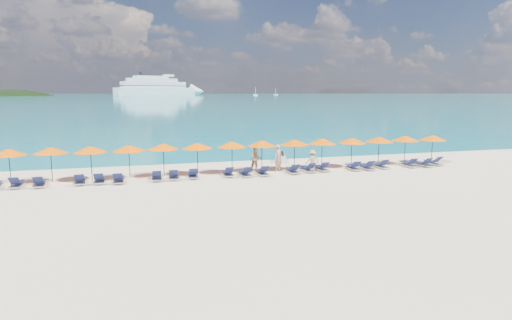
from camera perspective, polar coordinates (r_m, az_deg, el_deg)
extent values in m
plane|color=beige|center=(25.43, 1.82, -3.71)|extent=(1400.00, 1400.00, 0.00)
cube|color=#1FA9B2|center=(683.72, -15.13, 8.37)|extent=(1600.00, 1300.00, 0.01)
ellipsoid|color=black|center=(602.18, -29.33, 4.11)|extent=(162.00, 126.00, 85.50)
cube|color=white|center=(640.73, -13.24, 8.88)|extent=(116.18, 65.99, 10.66)
cone|color=white|center=(674.36, -7.78, 9.04)|extent=(30.83, 30.83, 23.46)
cube|color=white|center=(639.88, -13.45, 9.74)|extent=(93.36, 53.77, 8.53)
cube|color=white|center=(639.08, -13.64, 10.30)|extent=(73.13, 43.46, 5.33)
cube|color=white|center=(638.29, -13.83, 10.68)|extent=(50.31, 31.24, 3.73)
cube|color=black|center=(639.85, -13.44, 9.59)|extent=(94.52, 54.43, 0.96)
cube|color=black|center=(639.91, -13.45, 9.93)|extent=(92.20, 53.11, 0.96)
cylinder|color=black|center=(632.29, -15.08, 11.04)|extent=(4.69, 4.69, 5.87)
cube|color=white|center=(586.24, -0.05, 8.68)|extent=(6.06, 2.02, 1.62)
cylinder|color=white|center=(586.22, -0.05, 9.19)|extent=(0.36, 0.36, 10.10)
cube|color=white|center=(650.96, 2.63, 8.72)|extent=(6.03, 2.01, 1.61)
cylinder|color=white|center=(650.94, 2.64, 9.18)|extent=(0.36, 0.36, 10.05)
cube|color=silver|center=(34.87, 3.28, 0.24)|extent=(1.34, 2.26, 0.49)
cube|color=black|center=(34.65, 3.30, 0.78)|extent=(0.67, 0.97, 0.31)
cylinder|color=black|center=(35.33, 3.24, 1.16)|extent=(0.48, 0.18, 0.05)
imported|color=tan|center=(30.44, 3.05, 0.27)|extent=(0.84, 0.78, 1.93)
imported|color=tan|center=(30.36, 0.00, 0.10)|extent=(0.89, 0.55, 1.77)
imported|color=tan|center=(30.81, 7.53, -0.06)|extent=(1.01, 0.49, 1.54)
cylinder|color=black|center=(30.01, -29.99, -0.82)|extent=(0.05, 0.05, 2.20)
cone|color=#FF5F00|center=(29.88, -30.13, 0.92)|extent=(2.10, 2.10, 0.42)
sphere|color=black|center=(29.86, -30.16, 1.34)|extent=(0.08, 0.08, 0.08)
cylinder|color=black|center=(29.75, -25.62, -0.57)|extent=(0.05, 0.05, 2.20)
cone|color=#FF5F00|center=(29.62, -25.74, 1.19)|extent=(2.10, 2.10, 0.42)
sphere|color=black|center=(29.59, -25.77, 1.61)|extent=(0.08, 0.08, 0.08)
cylinder|color=black|center=(29.22, -21.11, -0.44)|extent=(0.05, 0.05, 2.20)
cone|color=#FF5F00|center=(29.09, -21.22, 1.34)|extent=(2.10, 2.10, 0.42)
sphere|color=black|center=(29.06, -21.24, 1.77)|extent=(0.08, 0.08, 0.08)
cylinder|color=black|center=(29.04, -16.53, -0.26)|extent=(0.05, 0.05, 2.20)
cone|color=#FF5F00|center=(28.91, -16.61, 1.54)|extent=(2.10, 2.10, 0.42)
sphere|color=black|center=(28.89, -16.63, 1.97)|extent=(0.08, 0.08, 0.08)
cylinder|color=black|center=(29.35, -12.21, 0.01)|extent=(0.05, 0.05, 2.20)
cone|color=#FF5F00|center=(29.22, -12.27, 1.79)|extent=(2.10, 2.10, 0.42)
sphere|color=black|center=(29.20, -12.28, 2.22)|extent=(0.08, 0.08, 0.08)
cylinder|color=black|center=(29.36, -7.81, 0.14)|extent=(0.05, 0.05, 2.20)
cone|color=#FF5F00|center=(29.23, -7.85, 1.92)|extent=(2.10, 2.10, 0.42)
sphere|color=black|center=(29.21, -7.86, 2.35)|extent=(0.08, 0.08, 0.08)
cylinder|color=black|center=(29.86, -3.21, 0.36)|extent=(0.05, 0.05, 2.20)
cone|color=#FF5F00|center=(29.73, -3.23, 2.11)|extent=(2.10, 2.10, 0.42)
sphere|color=black|center=(29.70, -3.23, 2.53)|extent=(0.08, 0.08, 0.08)
cylinder|color=black|center=(30.44, 0.79, 0.54)|extent=(0.05, 0.05, 2.20)
cone|color=#FF5F00|center=(30.31, 0.79, 2.26)|extent=(2.10, 2.10, 0.42)
sphere|color=black|center=(30.29, 0.80, 2.67)|extent=(0.08, 0.08, 0.08)
cylinder|color=black|center=(31.16, 5.14, 0.70)|extent=(0.05, 0.05, 2.20)
cone|color=#FF5F00|center=(31.04, 5.16, 2.38)|extent=(2.10, 2.10, 0.42)
sphere|color=black|center=(31.02, 5.17, 2.79)|extent=(0.08, 0.08, 0.08)
cylinder|color=black|center=(32.03, 8.78, 0.86)|extent=(0.05, 0.05, 2.20)
cone|color=#FF5F00|center=(31.91, 8.82, 2.50)|extent=(2.10, 2.10, 0.42)
sphere|color=black|center=(31.89, 8.83, 2.89)|extent=(0.08, 0.08, 0.08)
cylinder|color=black|center=(32.92, 12.62, 0.97)|extent=(0.05, 0.05, 2.20)
cone|color=#FF5F00|center=(32.80, 12.68, 2.56)|extent=(2.10, 2.10, 0.42)
sphere|color=black|center=(32.78, 12.69, 2.94)|extent=(0.08, 0.08, 0.08)
cylinder|color=black|center=(34.20, 16.04, 1.14)|extent=(0.05, 0.05, 2.20)
cone|color=#FF5F00|center=(34.09, 16.10, 2.67)|extent=(2.10, 2.10, 0.42)
sphere|color=black|center=(34.07, 16.12, 3.03)|extent=(0.08, 0.08, 0.08)
cylinder|color=black|center=(35.59, 19.24, 1.28)|extent=(0.05, 0.05, 2.20)
cone|color=#FF5F00|center=(35.48, 19.31, 2.75)|extent=(2.10, 2.10, 0.42)
sphere|color=black|center=(35.46, 19.33, 3.11)|extent=(0.08, 0.08, 0.08)
cylinder|color=black|center=(36.79, 22.42, 1.34)|extent=(0.05, 0.05, 2.20)
cone|color=#FF5F00|center=(36.68, 22.51, 2.76)|extent=(2.10, 2.10, 0.42)
sphere|color=black|center=(36.66, 22.53, 3.11)|extent=(0.08, 0.08, 0.08)
cube|color=silver|center=(29.18, -29.26, -2.93)|extent=(0.65, 1.71, 0.06)
cube|color=#161C45|center=(29.39, -29.18, -2.53)|extent=(0.57, 1.11, 0.04)
cube|color=#161C45|center=(28.58, -29.56, -2.35)|extent=(0.56, 0.55, 0.43)
cube|color=silver|center=(28.73, -26.91, -2.93)|extent=(0.77, 1.75, 0.06)
cube|color=#161C45|center=(28.95, -26.88, -2.52)|extent=(0.65, 1.15, 0.04)
cube|color=#161C45|center=(28.12, -27.08, -2.33)|extent=(0.60, 0.58, 0.43)
cube|color=silver|center=(28.50, -22.41, -2.71)|extent=(0.74, 1.74, 0.06)
cube|color=#161C45|center=(28.72, -22.41, -2.30)|extent=(0.63, 1.14, 0.04)
cube|color=#161C45|center=(27.88, -22.51, -2.11)|extent=(0.59, 0.57, 0.43)
cube|color=silver|center=(28.35, -20.14, -2.64)|extent=(0.63, 1.70, 0.06)
cube|color=#161C45|center=(28.56, -20.13, -2.23)|extent=(0.56, 1.10, 0.04)
cube|color=#161C45|center=(27.73, -20.27, -2.04)|extent=(0.55, 0.54, 0.43)
cube|color=silver|center=(28.02, -17.86, -2.65)|extent=(0.65, 1.71, 0.06)
cube|color=#161C45|center=(28.24, -17.84, -2.23)|extent=(0.57, 1.11, 0.04)
cube|color=#161C45|center=(27.41, -17.96, -2.04)|extent=(0.56, 0.55, 0.43)
cube|color=silver|center=(28.20, -13.10, -2.37)|extent=(0.65, 1.71, 0.06)
cube|color=#161C45|center=(28.42, -13.13, -1.96)|extent=(0.57, 1.11, 0.04)
cube|color=#161C45|center=(27.58, -13.10, -1.76)|extent=(0.56, 0.55, 0.43)
cube|color=silver|center=(28.32, -10.90, -2.25)|extent=(0.78, 1.75, 0.06)
cube|color=#161C45|center=(28.53, -10.90, -1.84)|extent=(0.65, 1.15, 0.04)
cube|color=#161C45|center=(27.70, -10.94, -1.64)|extent=(0.60, 0.59, 0.43)
cube|color=silver|center=(28.55, -8.43, -2.09)|extent=(0.72, 1.73, 0.06)
cube|color=#161C45|center=(28.76, -8.47, -1.69)|extent=(0.61, 1.13, 0.04)
cube|color=#161C45|center=(27.93, -8.38, -1.48)|extent=(0.58, 0.57, 0.43)
cube|color=silver|center=(28.82, -3.77, -1.91)|extent=(0.67, 1.72, 0.06)
cube|color=#161C45|center=(29.03, -3.86, -1.50)|extent=(0.58, 1.12, 0.04)
cube|color=#161C45|center=(28.21, -3.59, -1.30)|extent=(0.57, 0.55, 0.43)
cube|color=silver|center=(28.79, -1.52, -1.90)|extent=(0.73, 1.74, 0.06)
cube|color=#161C45|center=(28.99, -1.68, -1.50)|extent=(0.62, 1.13, 0.04)
cube|color=#161C45|center=(28.20, -1.18, -1.29)|extent=(0.58, 0.57, 0.43)
cube|color=silver|center=(29.12, 0.79, -1.77)|extent=(0.62, 1.70, 0.06)
cube|color=#161C45|center=(29.33, 0.66, -1.38)|extent=(0.55, 1.10, 0.04)
cube|color=#161C45|center=(28.53, 1.11, -1.16)|extent=(0.55, 0.54, 0.43)
cube|color=silver|center=(29.90, 4.86, -1.51)|extent=(0.65, 1.71, 0.06)
cube|color=#161C45|center=(30.11, 4.70, -1.13)|extent=(0.57, 1.11, 0.04)
cube|color=#161C45|center=(29.32, 5.22, -0.92)|extent=(0.56, 0.55, 0.43)
cube|color=silver|center=(30.54, 6.88, -1.32)|extent=(0.76, 1.75, 0.06)
cube|color=#161C45|center=(30.73, 6.67, -0.95)|extent=(0.64, 1.14, 0.04)
cube|color=#161C45|center=(29.99, 7.37, -0.73)|extent=(0.59, 0.58, 0.43)
cube|color=silver|center=(31.02, 8.68, -1.20)|extent=(0.66, 1.71, 0.06)
cube|color=#161C45|center=(31.21, 8.49, -0.83)|extent=(0.57, 1.11, 0.04)
cube|color=#161C45|center=(30.46, 9.14, -0.62)|extent=(0.56, 0.55, 0.43)
cube|color=silver|center=(31.81, 12.77, -1.07)|extent=(0.73, 1.74, 0.06)
cube|color=#161C45|center=(32.00, 12.60, -0.71)|extent=(0.62, 1.13, 0.04)
cube|color=#161C45|center=(31.25, 13.21, -0.50)|extent=(0.58, 0.57, 0.43)
cube|color=silver|center=(32.23, 14.50, -1.00)|extent=(0.74, 1.74, 0.06)
cube|color=#161C45|center=(32.42, 14.32, -0.65)|extent=(0.63, 1.14, 0.04)
cube|color=#161C45|center=(31.68, 14.96, -0.44)|extent=(0.59, 0.58, 0.43)
cube|color=silver|center=(33.12, 16.23, -0.81)|extent=(0.66, 1.71, 0.06)
cube|color=#161C45|center=(33.31, 16.03, -0.46)|extent=(0.58, 1.11, 0.04)
cube|color=#161C45|center=(32.59, 16.75, -0.26)|extent=(0.56, 0.55, 0.43)
cube|color=silver|center=(34.31, 19.65, -0.64)|extent=(0.72, 1.74, 0.06)
cube|color=#161C45|center=(34.49, 19.45, -0.31)|extent=(0.62, 1.13, 0.04)
cube|color=#161C45|center=(33.78, 20.17, -0.11)|extent=(0.58, 0.57, 0.43)
cube|color=silver|center=(34.85, 21.27, -0.59)|extent=(0.78, 1.75, 0.06)
cube|color=#161C45|center=(35.00, 21.02, -0.27)|extent=(0.65, 1.15, 0.04)
cube|color=#161C45|center=(34.38, 21.93, -0.06)|extent=(0.60, 0.59, 0.43)
cube|color=silver|center=(35.86, 22.47, -0.40)|extent=(0.79, 1.75, 0.06)
cube|color=#161C45|center=(36.01, 22.21, -0.09)|extent=(0.66, 1.15, 0.04)
cube|color=#161C45|center=(35.41, 23.12, 0.12)|extent=(0.60, 0.59, 0.43)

